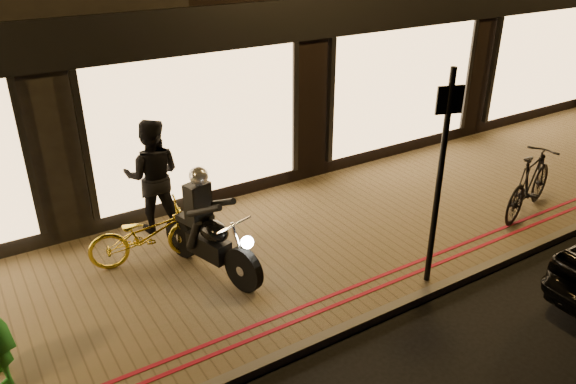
% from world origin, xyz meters
% --- Properties ---
extents(ground, '(90.00, 90.00, 0.00)m').
position_xyz_m(ground, '(0.00, 0.00, 0.00)').
color(ground, black).
rests_on(ground, ground).
extents(sidewalk, '(50.00, 4.00, 0.12)m').
position_xyz_m(sidewalk, '(0.00, 2.00, 0.06)').
color(sidewalk, brown).
rests_on(sidewalk, ground).
extents(kerb_stone, '(50.00, 0.14, 0.12)m').
position_xyz_m(kerb_stone, '(0.00, 0.05, 0.06)').
color(kerb_stone, '#59544C').
rests_on(kerb_stone, ground).
extents(red_kerb_lines, '(50.00, 0.26, 0.01)m').
position_xyz_m(red_kerb_lines, '(0.00, 0.55, 0.12)').
color(red_kerb_lines, maroon).
rests_on(red_kerb_lines, sidewalk).
extents(motorcycle, '(0.76, 1.90, 1.59)m').
position_xyz_m(motorcycle, '(-0.76, 2.07, 0.73)').
color(motorcycle, black).
rests_on(motorcycle, sidewalk).
extents(sign_post, '(0.34, 0.14, 3.00)m').
position_xyz_m(sign_post, '(1.72, 0.25, 1.80)').
color(sign_post, black).
rests_on(sign_post, sidewalk).
extents(bicycle_gold, '(1.79, 0.91, 0.89)m').
position_xyz_m(bicycle_gold, '(-1.40, 2.77, 0.57)').
color(bicycle_gold, gold).
rests_on(bicycle_gold, sidewalk).
extents(bicycle_dark, '(1.94, 1.04, 1.12)m').
position_xyz_m(bicycle_dark, '(4.59, 0.82, 0.68)').
color(bicycle_dark, black).
rests_on(bicycle_dark, sidewalk).
extents(person_dark, '(1.12, 1.03, 1.87)m').
position_xyz_m(person_dark, '(-0.96, 3.65, 1.05)').
color(person_dark, black).
rests_on(person_dark, sidewalk).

